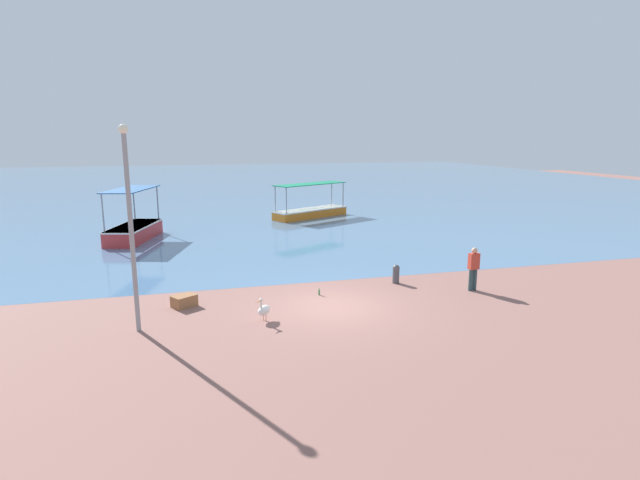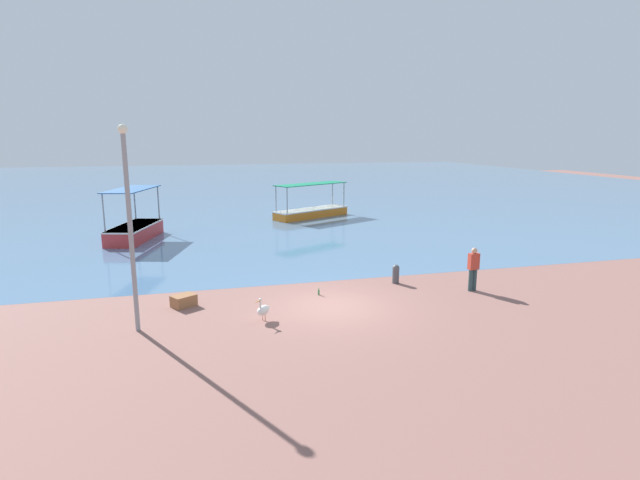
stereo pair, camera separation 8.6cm
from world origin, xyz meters
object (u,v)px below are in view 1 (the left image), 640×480
(pelican, at_px, (264,310))
(fishing_boat_near_right, at_px, (310,210))
(mooring_bollard, at_px, (396,273))
(glass_bottle, at_px, (319,292))
(cargo_crate, at_px, (184,301))
(fisherman_standing, at_px, (473,268))
(fishing_boat_far_left, at_px, (134,230))
(lamp_post, at_px, (130,219))

(pelican, bearing_deg, fishing_boat_near_right, 72.29)
(mooring_bollard, relative_size, glass_bottle, 2.84)
(cargo_crate, bearing_deg, pelican, -40.16)
(cargo_crate, bearing_deg, mooring_bollard, 5.27)
(fishing_boat_near_right, distance_m, mooring_bollard, 17.33)
(mooring_bollard, xyz_separation_m, fisherman_standing, (2.45, -1.67, 0.50))
(mooring_bollard, height_order, cargo_crate, mooring_bollard)
(fisherman_standing, relative_size, cargo_crate, 2.16)
(fishing_boat_far_left, bearing_deg, fisherman_standing, -44.99)
(fishing_boat_far_left, bearing_deg, lamp_post, -84.26)
(fishing_boat_near_right, relative_size, pelican, 7.58)
(fishing_boat_far_left, xyz_separation_m, cargo_crate, (2.80, -12.61, -0.39))
(fisherman_standing, height_order, cargo_crate, fisherman_standing)
(mooring_bollard, bearing_deg, fisherman_standing, -34.21)
(fishing_boat_near_right, xyz_separation_m, lamp_post, (-10.27, -20.02, 2.94))
(pelican, distance_m, cargo_crate, 3.26)
(fishing_boat_near_right, bearing_deg, fishing_boat_far_left, -155.01)
(mooring_bollard, bearing_deg, lamp_post, -164.28)
(lamp_post, bearing_deg, fisherman_standing, 4.90)
(glass_bottle, bearing_deg, pelican, -138.08)
(lamp_post, relative_size, fisherman_standing, 3.64)
(fisherman_standing, distance_m, cargo_crate, 10.78)
(fishing_boat_far_left, distance_m, pelican, 15.63)
(pelican, bearing_deg, mooring_bollard, 26.32)
(fishing_boat_near_right, bearing_deg, fisherman_standing, -84.61)
(fishing_boat_far_left, distance_m, cargo_crate, 12.93)
(mooring_bollard, height_order, fisherman_standing, fisherman_standing)
(cargo_crate, distance_m, glass_bottle, 4.88)
(pelican, bearing_deg, fishing_boat_far_left, 109.77)
(lamp_post, bearing_deg, cargo_crate, 55.39)
(fishing_boat_near_right, distance_m, cargo_crate, 20.17)
(fishing_boat_near_right, bearing_deg, glass_bottle, -102.67)
(fishing_boat_near_right, xyz_separation_m, fisherman_standing, (1.79, -18.99, 0.41))
(pelican, height_order, fisherman_standing, fisherman_standing)
(fishing_boat_far_left, bearing_deg, mooring_bollard, -46.96)
(fisherman_standing, bearing_deg, lamp_post, -175.10)
(lamp_post, distance_m, mooring_bollard, 10.43)
(mooring_bollard, bearing_deg, cargo_crate, -174.73)
(fishing_boat_near_right, xyz_separation_m, pelican, (-6.44, -20.18, -0.12))
(fishing_boat_near_right, height_order, pelican, fishing_boat_near_right)
(mooring_bollard, xyz_separation_m, glass_bottle, (-3.39, -0.71, -0.30))
(mooring_bollard, distance_m, glass_bottle, 3.48)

